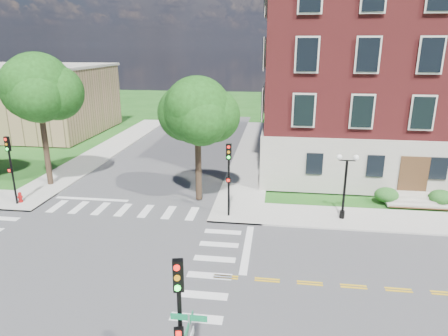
# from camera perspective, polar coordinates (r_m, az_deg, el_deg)

# --- Properties ---
(ground) EXTENTS (160.00, 160.00, 0.00)m
(ground) POSITION_cam_1_polar(r_m,az_deg,el_deg) (22.36, -21.09, -12.86)
(ground) COLOR #1A4C15
(ground) RESTS_ON ground
(road_ew) EXTENTS (90.00, 12.00, 0.01)m
(road_ew) POSITION_cam_1_polar(r_m,az_deg,el_deg) (22.35, -21.09, -12.85)
(road_ew) COLOR #3D3D3F
(road_ew) RESTS_ON ground
(road_ns) EXTENTS (12.00, 90.00, 0.01)m
(road_ns) POSITION_cam_1_polar(r_m,az_deg,el_deg) (22.35, -21.09, -12.85)
(road_ns) COLOR #3D3D3F
(road_ns) RESTS_ON ground
(sidewalk_ne) EXTENTS (34.00, 34.00, 0.12)m
(sidewalk_ne) POSITION_cam_1_polar(r_m,az_deg,el_deg) (34.25, 16.04, -1.73)
(sidewalk_ne) COLOR #9E9B93
(sidewalk_ne) RESTS_ON ground
(crosswalk_east) EXTENTS (2.20, 10.20, 0.02)m
(crosswalk_east) POSITION_cam_1_polar(r_m,az_deg,el_deg) (20.12, -2.09, -15.16)
(crosswalk_east) COLOR silver
(crosswalk_east) RESTS_ON ground
(stop_bar_east) EXTENTS (0.40, 5.50, 0.00)m
(stop_bar_east) POSITION_cam_1_polar(r_m,az_deg,el_deg) (22.53, 3.32, -11.39)
(stop_bar_east) COLOR silver
(stop_bar_east) RESTS_ON ground
(main_building) EXTENTS (30.60, 22.40, 16.50)m
(main_building) POSITION_cam_1_polar(r_m,az_deg,el_deg) (41.20, 27.95, 11.86)
(main_building) COLOR #A29D8F
(main_building) RESTS_ON ground
(secondary_building) EXTENTS (20.40, 15.40, 8.30)m
(secondary_building) POSITION_cam_1_polar(r_m,az_deg,el_deg) (57.12, -26.98, 8.82)
(secondary_building) COLOR olive
(secondary_building) RESTS_ON ground
(tree_c) EXTENTS (5.20, 5.20, 10.20)m
(tree_c) POSITION_cam_1_polar(r_m,az_deg,el_deg) (33.37, -25.06, 10.30)
(tree_c) COLOR black
(tree_c) RESTS_ON ground
(tree_d) EXTENTS (4.63, 4.63, 8.73)m
(tree_d) POSITION_cam_1_polar(r_m,az_deg,el_deg) (27.30, -3.84, 8.16)
(tree_d) COLOR black
(tree_d) RESTS_ON ground
(traffic_signal_se) EXTENTS (0.36, 0.42, 4.80)m
(traffic_signal_se) POSITION_cam_1_polar(r_m,az_deg,el_deg) (12.62, -6.37, -19.80)
(traffic_signal_se) COLOR black
(traffic_signal_se) RESTS_ON ground
(traffic_signal_ne) EXTENTS (0.34, 0.39, 4.80)m
(traffic_signal_ne) POSITION_cam_1_polar(r_m,az_deg,el_deg) (25.12, 0.68, -0.38)
(traffic_signal_ne) COLOR black
(traffic_signal_ne) RESTS_ON ground
(traffic_signal_nw) EXTENTS (0.36, 0.42, 4.80)m
(traffic_signal_nw) POSITION_cam_1_polar(r_m,az_deg,el_deg) (30.71, -28.23, 0.81)
(traffic_signal_nw) COLOR black
(traffic_signal_nw) RESTS_ON ground
(twin_lamp_west) EXTENTS (1.36, 0.36, 4.23)m
(twin_lamp_west) POSITION_cam_1_polar(r_m,az_deg,el_deg) (26.06, 16.92, -2.03)
(twin_lamp_west) COLOR black
(twin_lamp_west) RESTS_ON ground
(fire_hydrant) EXTENTS (0.35, 0.35, 0.75)m
(fire_hydrant) POSITION_cam_1_polar(r_m,az_deg,el_deg) (31.68, -27.10, -3.77)
(fire_hydrant) COLOR #970B0C
(fire_hydrant) RESTS_ON ground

